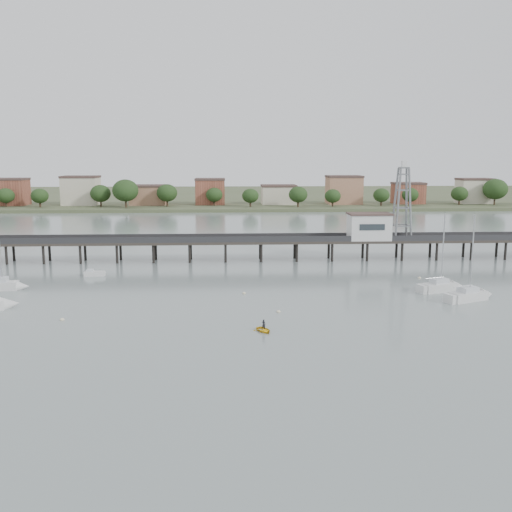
{
  "coord_description": "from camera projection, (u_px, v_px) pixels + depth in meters",
  "views": [
    {
      "loc": [
        -3.02,
        -50.99,
        20.13
      ],
      "look_at": [
        1.64,
        42.0,
        4.0
      ],
      "focal_mm": 40.0,
      "sensor_mm": 36.0,
      "label": 1
    }
  ],
  "objects": [
    {
      "name": "ground_plane",
      "position": [
        261.0,
        374.0,
        53.76
      ],
      "size": [
        500.0,
        500.0,
        0.0
      ],
      "primitive_type": "plane",
      "color": "slate",
      "rests_on": "ground"
    },
    {
      "name": "white_tender",
      "position": [
        94.0,
        274.0,
        98.0
      ],
      "size": [
        3.47,
        1.53,
        1.33
      ],
      "rotation": [
        0.0,
        0.0,
        0.03
      ],
      "color": "silver",
      "rests_on": "ground"
    },
    {
      "name": "mooring_buoys",
      "position": [
        265.0,
        297.0,
        82.76
      ],
      "size": [
        88.31,
        23.06,
        0.39
      ],
      "color": "beige",
      "rests_on": "ground"
    },
    {
      "name": "sailboat_c",
      "position": [
        445.0,
        287.0,
        87.06
      ],
      "size": [
        7.83,
        4.62,
        12.52
      ],
      "rotation": [
        0.0,
        0.0,
        0.35
      ],
      "color": "silver",
      "rests_on": "ground"
    },
    {
      "name": "sailboat_d",
      "position": [
        474.0,
        295.0,
        81.58
      ],
      "size": [
        8.09,
        5.13,
        12.95
      ],
      "rotation": [
        0.0,
        0.0,
        0.4
      ],
      "color": "silver",
      "rests_on": "ground"
    },
    {
      "name": "yellow_dinghy",
      "position": [
        264.0,
        331.0,
        66.83
      ],
      "size": [
        1.91,
        1.3,
        2.61
      ],
      "primitive_type": "imported",
      "rotation": [
        0.0,
        0.0,
        0.45
      ],
      "color": "gold",
      "rests_on": "ground"
    },
    {
      "name": "dinghy_occupant",
      "position": [
        264.0,
        331.0,
        66.83
      ],
      "size": [
        0.86,
        1.28,
        0.29
      ],
      "primitive_type": "imported",
      "rotation": [
        0.0,
        0.0,
        2.76
      ],
      "color": "black",
      "rests_on": "ground"
    },
    {
      "name": "sailboat_b",
      "position": [
        7.0,
        286.0,
        87.68
      ],
      "size": [
        7.02,
        2.52,
        11.51
      ],
      "rotation": [
        0.0,
        0.0,
        0.08
      ],
      "color": "silver",
      "rests_on": "ground"
    },
    {
      "name": "pier",
      "position": [
        243.0,
        242.0,
        112.16
      ],
      "size": [
        150.0,
        5.0,
        5.5
      ],
      "color": "#2D2823",
      "rests_on": "ground"
    },
    {
      "name": "lattice_tower",
      "position": [
        402.0,
        204.0,
        112.46
      ],
      "size": [
        3.2,
        3.2,
        15.5
      ],
      "color": "slate",
      "rests_on": "ground"
    },
    {
      "name": "far_shore",
      "position": [
        234.0,
        196.0,
        289.38
      ],
      "size": [
        500.0,
        170.0,
        10.4
      ],
      "color": "#475133",
      "rests_on": "ground"
    },
    {
      "name": "pier_building",
      "position": [
        369.0,
        226.0,
        112.9
      ],
      "size": [
        8.4,
        5.4,
        5.3
      ],
      "color": "silver",
      "rests_on": "ground"
    }
  ]
}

